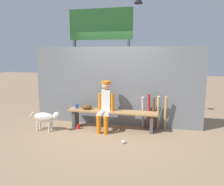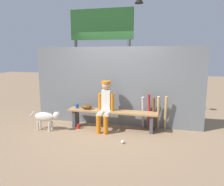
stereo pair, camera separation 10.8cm
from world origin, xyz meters
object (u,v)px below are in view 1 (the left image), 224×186
object	(u,v)px
dugout_bench	(112,115)
bat_aluminum_silver	(143,112)
baseball_glove	(87,107)
cup_on_ground	(78,127)
player_seated	(105,104)
baseball	(124,142)
dog	(46,118)
cup_on_bench	(77,106)
bat_wood_natural	(158,113)
bat_wood_dark	(154,113)
bat_wood_tan	(165,113)
scoreboard	(103,37)
bat_aluminum_red	(149,111)

from	to	relation	value
dugout_bench	bat_aluminum_silver	bearing A→B (deg)	16.91
baseball_glove	cup_on_ground	bearing A→B (deg)	-132.01
player_seated	baseball	bearing A→B (deg)	-50.79
dugout_bench	dog	world-z (taller)	dog
dugout_bench	cup_on_bench	world-z (taller)	cup_on_bench
player_seated	dog	distance (m)	1.49
baseball_glove	bat_wood_natural	xyz separation A→B (m)	(1.80, 0.23, -0.10)
baseball	bat_wood_dark	bearing A→B (deg)	60.55
baseball_glove	bat_wood_natural	distance (m)	1.82
bat_wood_dark	dog	distance (m)	2.67
baseball_glove	cup_on_ground	size ratio (longest dim) A/B	2.55
bat_wood_dark	cup_on_ground	size ratio (longest dim) A/B	7.62
dog	cup_on_bench	bearing A→B (deg)	40.62
baseball_glove	bat_wood_natural	world-z (taller)	bat_wood_natural
bat_wood_tan	cup_on_bench	size ratio (longest dim) A/B	7.92
bat_wood_natural	dog	size ratio (longest dim) A/B	1.05
bat_wood_tan	dugout_bench	bearing A→B (deg)	-170.20
bat_wood_tan	bat_wood_dark	bearing A→B (deg)	-171.35
dugout_bench	player_seated	bearing A→B (deg)	-143.14
player_seated	dog	xyz separation A→B (m)	(-1.41, -0.37, -0.33)
cup_on_ground	scoreboard	distance (m)	2.61
cup_on_ground	dugout_bench	bearing A→B (deg)	12.39
bat_wood_natural	cup_on_bench	xyz separation A→B (m)	(-2.08, -0.20, 0.10)
bat_aluminum_silver	baseball	size ratio (longest dim) A/B	11.38
bat_wood_tan	baseball	bearing A→B (deg)	-128.94
bat_aluminum_silver	dog	xyz separation A→B (m)	(-2.31, -0.71, -0.08)
dog	dugout_bench	bearing A→B (deg)	17.29
dog	baseball	bearing A→B (deg)	-10.04
bat_wood_dark	player_seated	bearing A→B (deg)	-165.93
dugout_bench	bat_wood_dark	world-z (taller)	bat_wood_dark
baseball_glove	dog	world-z (taller)	baseball_glove
baseball_glove	bat_wood_tan	size ratio (longest dim) A/B	0.32
baseball_glove	baseball	bearing A→B (deg)	-36.91
bat_aluminum_silver	bat_wood_natural	bearing A→B (deg)	-0.11
dugout_bench	bat_wood_tan	bearing A→B (deg)	9.80
bat_aluminum_red	cup_on_ground	distance (m)	1.83
scoreboard	cup_on_bench	bearing A→B (deg)	-114.38
cup_on_bench	baseball	bearing A→B (deg)	-31.88
cup_on_ground	cup_on_bench	distance (m)	0.54
player_seated	cup_on_ground	bearing A→B (deg)	-173.97
bat_aluminum_silver	baseball	distance (m)	1.17
bat_aluminum_silver	baseball	xyz separation A→B (m)	(-0.31, -1.07, -0.38)
dugout_bench	cup_on_ground	xyz separation A→B (m)	(-0.84, -0.18, -0.31)
bat_aluminum_red	baseball	size ratio (longest dim) A/B	12.38
cup_on_ground	scoreboard	bearing A→B (deg)	74.72
bat_wood_dark	bat_aluminum_silver	bearing A→B (deg)	170.28
cup_on_ground	dog	world-z (taller)	dog
bat_wood_dark	bat_wood_tan	size ratio (longest dim) A/B	0.96
bat_aluminum_silver	dugout_bench	bearing A→B (deg)	-163.09
dog	cup_on_ground	bearing A→B (deg)	22.67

